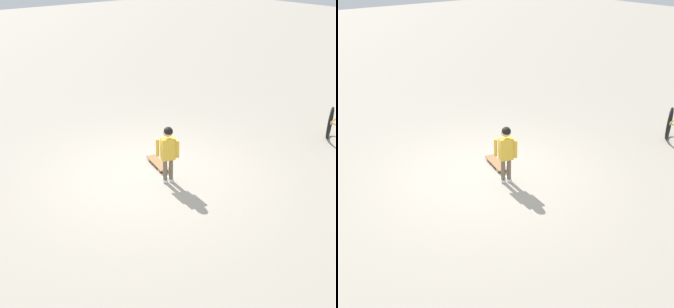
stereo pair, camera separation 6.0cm
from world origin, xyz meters
The scene contains 3 objects.
ground_plane centered at (0.00, 0.00, 0.00)m, with size 50.00×50.00×0.00m, color #9E9384.
child_person centered at (0.44, 0.11, 0.66)m, with size 0.32×0.29×1.06m.
skateboard centered at (-0.16, 0.34, 0.06)m, with size 0.72×0.34×0.07m.
Camera 1 is at (5.72, -4.03, 3.79)m, focal length 45.83 mm.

